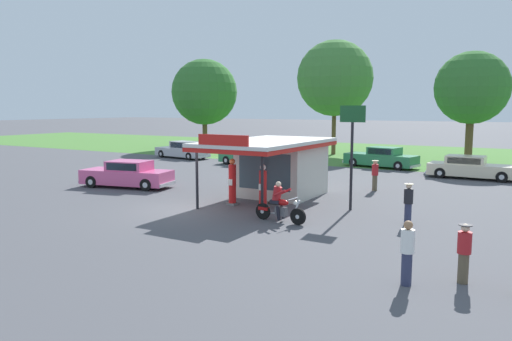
# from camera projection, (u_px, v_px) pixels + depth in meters

# --- Properties ---
(ground_plane) EXTENTS (300.00, 300.00, 0.00)m
(ground_plane) POSITION_uv_depth(u_px,v_px,m) (187.00, 210.00, 21.04)
(ground_plane) COLOR #4C4C51
(grass_verge_strip) EXTENTS (120.00, 24.00, 0.01)m
(grass_verge_strip) POSITION_uv_depth(u_px,v_px,m) (382.00, 154.00, 46.74)
(grass_verge_strip) COLOR #477A33
(grass_verge_strip) RESTS_ON ground
(service_station_kiosk) EXTENTS (4.14, 7.40, 3.30)m
(service_station_kiosk) POSITION_uv_depth(u_px,v_px,m) (278.00, 163.00, 24.03)
(service_station_kiosk) COLOR beige
(service_station_kiosk) RESTS_ON ground
(gas_pump_nearside) EXTENTS (0.44, 0.44, 2.11)m
(gas_pump_nearside) POSITION_uv_depth(u_px,v_px,m) (232.00, 184.00, 21.98)
(gas_pump_nearside) COLOR slate
(gas_pump_nearside) RESTS_ON ground
(gas_pump_offside) EXTENTS (0.44, 0.44, 1.94)m
(gas_pump_offside) POSITION_uv_depth(u_px,v_px,m) (263.00, 188.00, 21.19)
(gas_pump_offside) COLOR slate
(gas_pump_offside) RESTS_ON ground
(motorcycle_with_rider) EXTENTS (2.25, 0.70, 1.58)m
(motorcycle_with_rider) POSITION_uv_depth(u_px,v_px,m) (279.00, 205.00, 18.71)
(motorcycle_with_rider) COLOR black
(motorcycle_with_rider) RESTS_ON ground
(featured_classic_sedan) EXTENTS (5.44, 2.77, 1.48)m
(featured_classic_sedan) POSITION_uv_depth(u_px,v_px,m) (127.00, 175.00, 26.94)
(featured_classic_sedan) COLOR #E55993
(featured_classic_sedan) RESTS_ON ground
(parked_car_back_row_centre_right) EXTENTS (5.43, 2.50, 1.44)m
(parked_car_back_row_centre_right) POSITION_uv_depth(u_px,v_px,m) (250.00, 157.00, 37.26)
(parked_car_back_row_centre_right) COLOR #2D844C
(parked_car_back_row_centre_right) RESTS_ON ground
(parked_car_back_row_centre) EXTENTS (5.65, 2.76, 1.51)m
(parked_car_back_row_centre) POSITION_uv_depth(u_px,v_px,m) (381.00, 158.00, 35.87)
(parked_car_back_row_centre) COLOR #2D844C
(parked_car_back_row_centre) RESTS_ON ground
(parked_car_back_row_left) EXTENTS (5.57, 2.54, 1.49)m
(parked_car_back_row_left) POSITION_uv_depth(u_px,v_px,m) (183.00, 150.00, 42.44)
(parked_car_back_row_left) COLOR #B7B7BC
(parked_car_back_row_left) RESTS_ON ground
(parked_car_back_row_centre_left) EXTENTS (5.36, 2.04, 1.41)m
(parked_car_back_row_centre_left) POSITION_uv_depth(u_px,v_px,m) (471.00, 168.00, 30.23)
(parked_car_back_row_centre_left) COLOR beige
(parked_car_back_row_centre_left) RESTS_ON ground
(bystander_admiring_sedan) EXTENTS (0.34, 0.34, 1.64)m
(bystander_admiring_sedan) POSITION_uv_depth(u_px,v_px,m) (407.00, 251.00, 11.99)
(bystander_admiring_sedan) COLOR #2D3351
(bystander_admiring_sedan) RESTS_ON ground
(bystander_leaning_by_kiosk) EXTENTS (0.36, 0.36, 1.64)m
(bystander_leaning_by_kiosk) POSITION_uv_depth(u_px,v_px,m) (375.00, 174.00, 25.73)
(bystander_leaning_by_kiosk) COLOR brown
(bystander_leaning_by_kiosk) RESTS_ON ground
(bystander_chatting_near_pumps) EXTENTS (0.34, 0.34, 1.57)m
(bystander_chatting_near_pumps) POSITION_uv_depth(u_px,v_px,m) (408.00, 203.00, 18.30)
(bystander_chatting_near_pumps) COLOR #2D3351
(bystander_chatting_near_pumps) RESTS_ON ground
(bystander_strolling_foreground) EXTENTS (0.34, 0.34, 1.53)m
(bystander_strolling_foreground) POSITION_uv_depth(u_px,v_px,m) (464.00, 252.00, 12.13)
(bystander_strolling_foreground) COLOR brown
(bystander_strolling_foreground) RESTS_ON ground
(tree_oak_centre) EXTENTS (5.56, 5.56, 8.68)m
(tree_oak_centre) POSITION_uv_depth(u_px,v_px,m) (471.00, 89.00, 37.31)
(tree_oak_centre) COLOR brown
(tree_oak_centre) RESTS_ON ground
(tree_oak_left) EXTENTS (7.01, 7.01, 10.60)m
(tree_oak_left) POSITION_uv_depth(u_px,v_px,m) (334.00, 80.00, 45.34)
(tree_oak_left) COLOR brown
(tree_oak_left) RESTS_ON ground
(tree_oak_right) EXTENTS (7.06, 7.06, 9.59)m
(tree_oak_right) POSITION_uv_depth(u_px,v_px,m) (206.00, 94.00, 52.50)
(tree_oak_right) COLOR brown
(tree_oak_right) RESTS_ON ground
(roadside_pole_sign) EXTENTS (1.10, 0.12, 4.47)m
(roadside_pole_sign) POSITION_uv_depth(u_px,v_px,m) (352.00, 139.00, 20.58)
(roadside_pole_sign) COLOR black
(roadside_pole_sign) RESTS_ON ground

